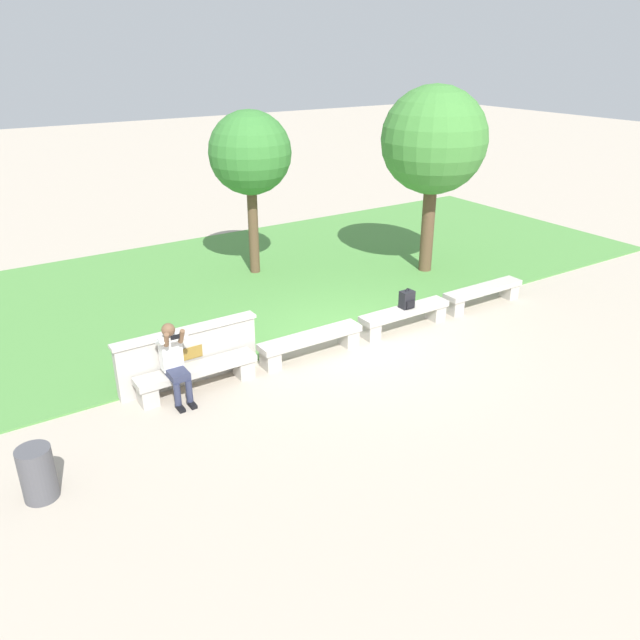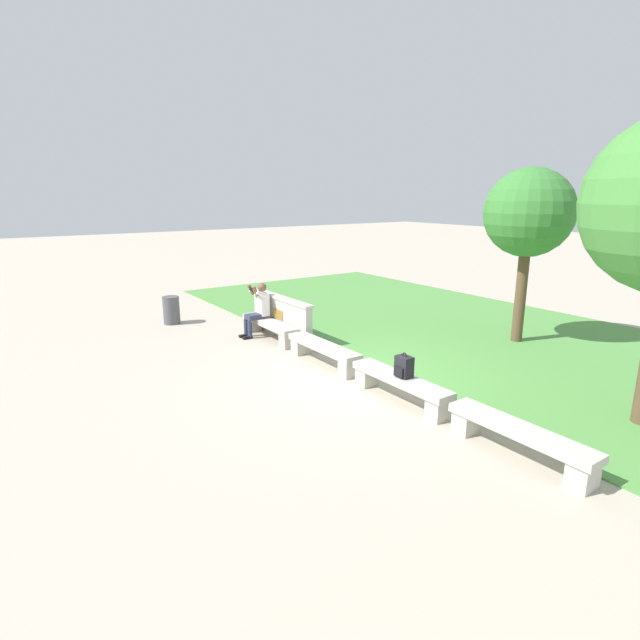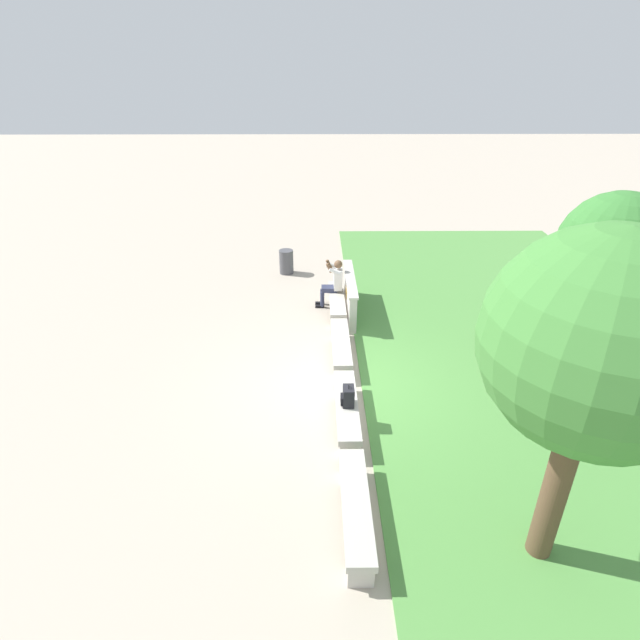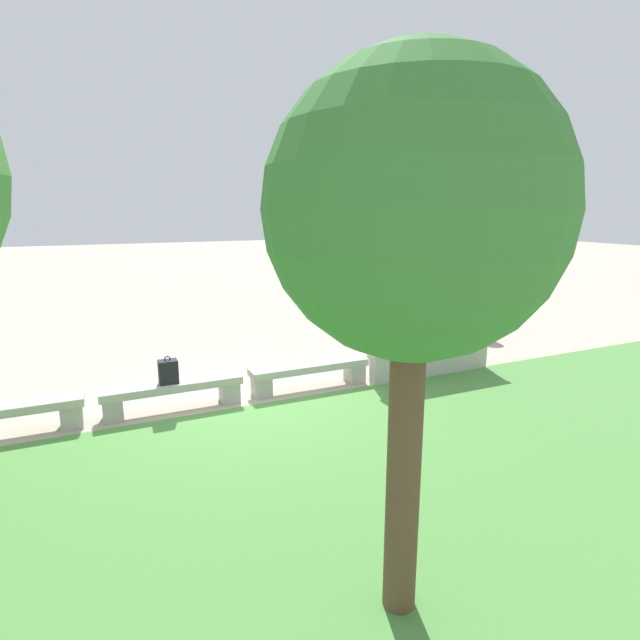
{
  "view_description": "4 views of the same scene",
  "coord_description": "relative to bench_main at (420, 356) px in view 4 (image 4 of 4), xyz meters",
  "views": [
    {
      "loc": [
        -6.73,
        -8.9,
        5.44
      ],
      "look_at": [
        -1.13,
        -0.29,
        0.85
      ],
      "focal_mm": 35.0,
      "sensor_mm": 36.0,
      "label": 1
    },
    {
      "loc": [
        6.9,
        -5.62,
        3.44
      ],
      "look_at": [
        -1.12,
        -0.1,
        0.97
      ],
      "focal_mm": 28.0,
      "sensor_mm": 36.0,
      "label": 2
    },
    {
      "loc": [
        8.49,
        -0.56,
        5.96
      ],
      "look_at": [
        -1.51,
        -0.46,
        0.77
      ],
      "focal_mm": 28.0,
      "sensor_mm": 36.0,
      "label": 3
    },
    {
      "loc": [
        2.07,
        7.5,
        3.04
      ],
      "look_at": [
        -1.57,
        -0.52,
        1.06
      ],
      "focal_mm": 28.0,
      "sensor_mm": 36.0,
      "label": 4
    }
  ],
  "objects": [
    {
      "name": "ground_plane",
      "position": [
        3.43,
        0.0,
        -0.3
      ],
      "size": [
        80.0,
        80.0,
        0.0
      ],
      "primitive_type": "plane",
      "color": "#B2A593"
    },
    {
      "name": "grass_strip",
      "position": [
        3.43,
        4.38,
        -0.29
      ],
      "size": [
        20.95,
        8.0,
        0.03
      ],
      "primitive_type": "cube",
      "color": "#518E42",
      "rests_on": "ground"
    },
    {
      "name": "bench_main",
      "position": [
        0.0,
        0.0,
        0.0
      ],
      "size": [
        2.1,
        0.4,
        0.45
      ],
      "color": "#B7B2A8",
      "rests_on": "ground"
    },
    {
      "name": "bench_near",
      "position": [
        2.28,
        0.0,
        0.0
      ],
      "size": [
        2.1,
        0.4,
        0.45
      ],
      "color": "#B7B2A8",
      "rests_on": "ground"
    },
    {
      "name": "bench_mid",
      "position": [
        4.57,
        0.0,
        0.0
      ],
      "size": [
        2.1,
        0.4,
        0.45
      ],
      "color": "#B7B2A8",
      "rests_on": "ground"
    },
    {
      "name": "backrest_wall_with_plaque",
      "position": [
        0.0,
        0.34,
        0.21
      ],
      "size": [
        2.55,
        0.24,
        1.01
      ],
      "color": "#B7B2A8",
      "rests_on": "ground"
    },
    {
      "name": "person_photographer",
      "position": [
        -0.4,
        -0.08,
        0.43
      ],
      "size": [
        0.47,
        0.72,
        1.32
      ],
      "color": "black",
      "rests_on": "ground"
    },
    {
      "name": "backpack",
      "position": [
        4.62,
        0.01,
        0.32
      ],
      "size": [
        0.28,
        0.24,
        0.43
      ],
      "color": "black",
      "rests_on": "bench_mid"
    },
    {
      "name": "tree_left_background",
      "position": [
        3.57,
        4.73,
        2.69
      ],
      "size": [
        1.99,
        1.99,
        4.03
      ],
      "color": "brown",
      "rests_on": "ground"
    },
    {
      "name": "trash_bin",
      "position": [
        -2.8,
        -1.48,
        0.07
      ],
      "size": [
        0.44,
        0.44,
        0.75
      ],
      "primitive_type": "cylinder",
      "color": "#4C4C51",
      "rests_on": "ground"
    }
  ]
}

